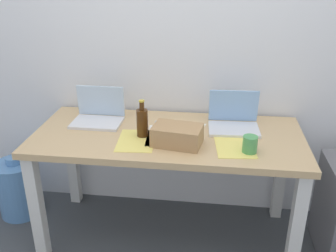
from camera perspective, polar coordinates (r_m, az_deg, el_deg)
ground_plane at (r=2.69m, az=0.00°, el=-15.74°), size 8.00×8.00×0.00m
back_wall at (r=2.53m, az=1.24°, el=14.39°), size 5.20×0.08×2.60m
desk at (r=2.34m, az=0.00°, el=-3.50°), size 1.62×0.72×0.75m
laptop_left at (r=2.48m, az=-10.42°, el=1.63°), size 0.31×0.23×0.22m
laptop_right at (r=2.38m, az=9.81°, el=0.75°), size 0.32×0.25×0.22m
beer_bottle at (r=2.23m, az=-3.88°, el=0.58°), size 0.07×0.07×0.23m
computer_mouse at (r=2.38m, az=-1.27°, el=0.32°), size 0.10×0.12×0.03m
cardboard_box at (r=2.14m, az=1.40°, el=-1.40°), size 0.29×0.22×0.11m
coffee_mug at (r=2.10m, az=12.19°, el=-2.73°), size 0.08×0.08×0.09m
paper_sheet_center at (r=2.26m, az=-0.48°, el=-1.45°), size 0.23×0.31×0.00m
paper_sheet_front_right at (r=2.17m, az=9.93°, el=-2.97°), size 0.24×0.32×0.00m
paper_sheet_near_back at (r=2.32m, az=2.33°, el=-0.72°), size 0.27×0.33×0.00m
paper_yellow_folder at (r=2.21m, az=-4.78°, el=-2.18°), size 0.23×0.31×0.00m
water_cooler_jug at (r=2.96m, az=-21.52°, el=-8.62°), size 0.29×0.29×0.46m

